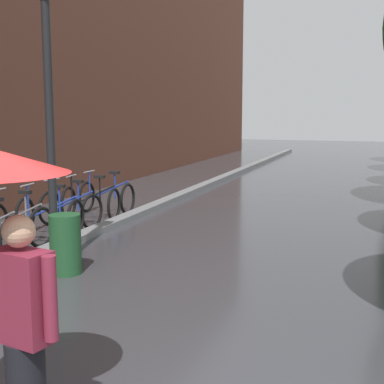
{
  "coord_description": "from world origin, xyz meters",
  "views": [
    {
      "loc": [
        1.8,
        -2.84,
        2.28
      ],
      "look_at": [
        -0.25,
        2.97,
        1.35
      ],
      "focal_mm": 50.27,
      "sensor_mm": 36.0,
      "label": 1
    }
  ],
  "objects_px": {
    "parked_bicycle_5": "(91,203)",
    "street_lamp_post": "(49,99)",
    "litter_bin": "(65,244)",
    "parked_bicycle_4": "(70,208)",
    "parked_bicycle_6": "(107,197)",
    "parked_bicycle_3": "(50,215)",
    "parked_bicycle_2": "(17,223)"
  },
  "relations": [
    {
      "from": "parked_bicycle_5",
      "to": "street_lamp_post",
      "type": "distance_m",
      "value": 4.11
    },
    {
      "from": "parked_bicycle_4",
      "to": "street_lamp_post",
      "type": "height_order",
      "value": "street_lamp_post"
    },
    {
      "from": "parked_bicycle_4",
      "to": "street_lamp_post",
      "type": "bearing_deg",
      "value": -62.32
    },
    {
      "from": "parked_bicycle_3",
      "to": "litter_bin",
      "type": "distance_m",
      "value": 2.5
    },
    {
      "from": "parked_bicycle_5",
      "to": "litter_bin",
      "type": "xyz_separation_m",
      "value": [
        1.57,
        -3.43,
        0.05
      ]
    },
    {
      "from": "parked_bicycle_5",
      "to": "parked_bicycle_6",
      "type": "bearing_deg",
      "value": 94.47
    },
    {
      "from": "parked_bicycle_3",
      "to": "street_lamp_post",
      "type": "distance_m",
      "value": 3.05
    },
    {
      "from": "parked_bicycle_5",
      "to": "parked_bicycle_2",
      "type": "bearing_deg",
      "value": -93.16
    },
    {
      "from": "parked_bicycle_2",
      "to": "litter_bin",
      "type": "distance_m",
      "value": 2.06
    },
    {
      "from": "parked_bicycle_2",
      "to": "parked_bicycle_3",
      "type": "xyz_separation_m",
      "value": [
        0.12,
        0.79,
        0.0
      ]
    },
    {
      "from": "parked_bicycle_3",
      "to": "litter_bin",
      "type": "xyz_separation_m",
      "value": [
        1.58,
        -1.94,
        0.05
      ]
    },
    {
      "from": "parked_bicycle_4",
      "to": "parked_bicycle_6",
      "type": "distance_m",
      "value": 1.55
    },
    {
      "from": "parked_bicycle_2",
      "to": "street_lamp_post",
      "type": "xyz_separation_m",
      "value": [
        1.43,
        -1.03,
        2.06
      ]
    },
    {
      "from": "parked_bicycle_2",
      "to": "parked_bicycle_3",
      "type": "relative_size",
      "value": 0.97
    },
    {
      "from": "parked_bicycle_4",
      "to": "street_lamp_post",
      "type": "xyz_separation_m",
      "value": [
        1.34,
        -2.56,
        2.06
      ]
    },
    {
      "from": "parked_bicycle_3",
      "to": "parked_bicycle_4",
      "type": "relative_size",
      "value": 1.01
    },
    {
      "from": "parked_bicycle_3",
      "to": "parked_bicycle_6",
      "type": "distance_m",
      "value": 2.3
    },
    {
      "from": "parked_bicycle_3",
      "to": "parked_bicycle_6",
      "type": "height_order",
      "value": "same"
    },
    {
      "from": "litter_bin",
      "to": "parked_bicycle_4",
      "type": "bearing_deg",
      "value": 120.91
    },
    {
      "from": "parked_bicycle_6",
      "to": "litter_bin",
      "type": "height_order",
      "value": "parked_bicycle_6"
    },
    {
      "from": "litter_bin",
      "to": "parked_bicycle_5",
      "type": "bearing_deg",
      "value": 114.64
    },
    {
      "from": "parked_bicycle_2",
      "to": "parked_bicycle_4",
      "type": "xyz_separation_m",
      "value": [
        0.09,
        1.54,
        0.0
      ]
    },
    {
      "from": "parked_bicycle_4",
      "to": "parked_bicycle_5",
      "type": "xyz_separation_m",
      "value": [
        0.04,
        0.74,
        0.0
      ]
    },
    {
      "from": "parked_bicycle_5",
      "to": "parked_bicycle_6",
      "type": "relative_size",
      "value": 1.06
    },
    {
      "from": "parked_bicycle_3",
      "to": "litter_bin",
      "type": "bearing_deg",
      "value": -50.95
    },
    {
      "from": "parked_bicycle_5",
      "to": "street_lamp_post",
      "type": "relative_size",
      "value": 0.28
    },
    {
      "from": "parked_bicycle_3",
      "to": "litter_bin",
      "type": "relative_size",
      "value": 1.36
    },
    {
      "from": "parked_bicycle_4",
      "to": "parked_bicycle_6",
      "type": "bearing_deg",
      "value": 90.93
    },
    {
      "from": "parked_bicycle_6",
      "to": "litter_bin",
      "type": "relative_size",
      "value": 1.29
    },
    {
      "from": "parked_bicycle_4",
      "to": "litter_bin",
      "type": "distance_m",
      "value": 3.14
    },
    {
      "from": "parked_bicycle_4",
      "to": "parked_bicycle_6",
      "type": "xyz_separation_m",
      "value": [
        -0.03,
        1.55,
        0.0
      ]
    },
    {
      "from": "parked_bicycle_2",
      "to": "parked_bicycle_5",
      "type": "distance_m",
      "value": 2.28
    }
  ]
}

